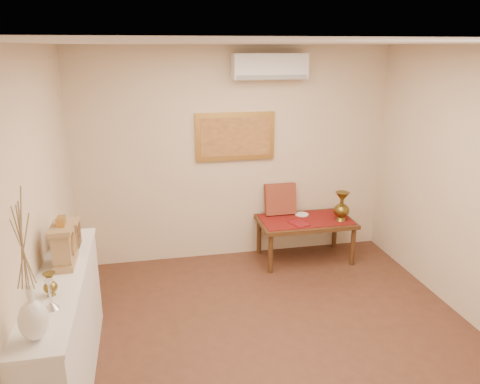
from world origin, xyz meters
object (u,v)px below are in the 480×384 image
object	(u,v)px
brass_urn_tall	(342,203)
display_ledge	(66,332)
low_table	(305,224)
white_vase	(26,268)
mantel_clock	(64,244)
wooden_chest	(70,234)

from	to	relation	value
brass_urn_tall	display_ledge	xyz separation A→B (m)	(-3.10, -1.76, -0.29)
low_table	display_ledge	bearing A→B (deg)	-144.90
display_ledge	low_table	xyz separation A→B (m)	(2.67, 1.88, -0.01)
white_vase	mantel_clock	distance (m)	1.08
brass_urn_tall	wooden_chest	bearing A→B (deg)	-159.01
mantel_clock	low_table	xyz separation A→B (m)	(2.65, 1.66, -0.67)
mantel_clock	low_table	distance (m)	3.20
brass_urn_tall	low_table	distance (m)	0.54
white_vase	wooden_chest	size ratio (longest dim) A/B	3.88
mantel_clock	low_table	world-z (taller)	mantel_clock
brass_urn_tall	low_table	size ratio (longest dim) A/B	0.38
low_table	brass_urn_tall	bearing A→B (deg)	-15.87
brass_urn_tall	wooden_chest	distance (m)	3.32
display_ledge	mantel_clock	bearing A→B (deg)	83.96
mantel_clock	wooden_chest	distance (m)	0.35
mantel_clock	brass_urn_tall	bearing A→B (deg)	26.47
wooden_chest	low_table	distance (m)	3.02
display_ledge	mantel_clock	size ratio (longest dim) A/B	4.93
white_vase	display_ledge	bearing A→B (deg)	89.49
brass_urn_tall	display_ledge	size ratio (longest dim) A/B	0.22
mantel_clock	wooden_chest	size ratio (longest dim) A/B	1.68
brass_urn_tall	mantel_clock	xyz separation A→B (m)	(-3.08, -1.53, 0.37)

